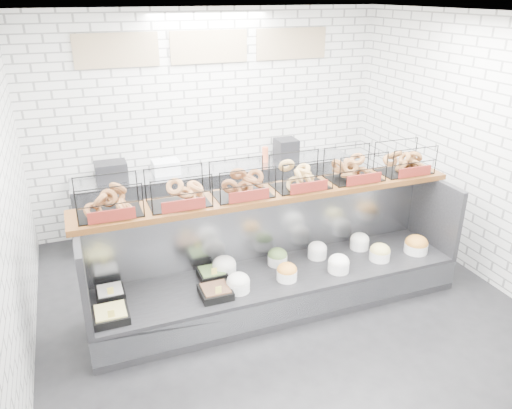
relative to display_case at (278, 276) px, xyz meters
name	(u,v)px	position (x,y,z in m)	size (l,w,h in m)	color
ground	(289,318)	(-0.01, -0.34, -0.33)	(5.50, 5.50, 0.00)	black
room_shell	(270,114)	(-0.01, 0.26, 1.73)	(5.02, 5.51, 3.01)	silver
display_case	(278,276)	(0.00, 0.00, 0.00)	(4.00, 0.90, 1.20)	black
bagel_shelf	(273,179)	(0.00, 0.18, 1.06)	(4.10, 0.50, 0.40)	#45250E
prep_counter	(219,196)	(-0.02, 2.09, 0.14)	(4.00, 0.60, 1.20)	#93969B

